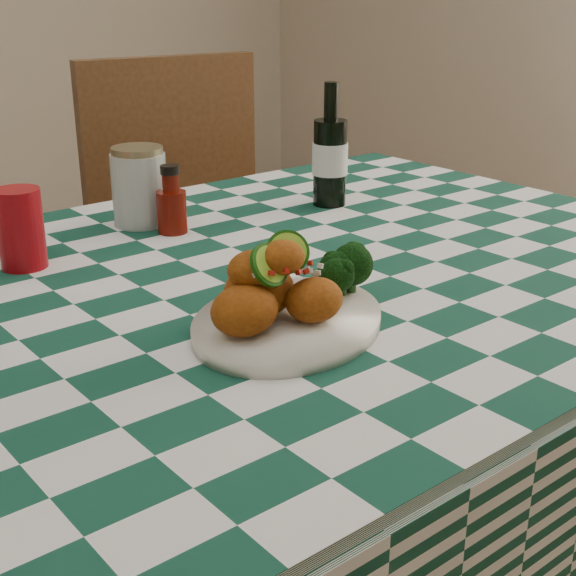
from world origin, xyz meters
TOP-DOWN VIEW (x-y plane):
  - dining_table at (0.00, 0.00)m, footprint 1.66×1.06m
  - plate at (-0.03, -0.18)m, footprint 0.35×0.32m
  - fried_chicken_pile at (-0.05, -0.18)m, footprint 0.16×0.12m
  - broccoli_side at (0.06, -0.17)m, footprint 0.08×0.08m
  - red_tumbler at (-0.20, 0.25)m, footprint 0.08×0.08m
  - ketchup_bottle at (0.07, 0.26)m, footprint 0.06×0.06m
  - mason_jar at (0.06, 0.34)m, footprint 0.11×0.11m
  - beer_bottle at (0.40, 0.23)m, footprint 0.09×0.09m
  - wooden_chair_right at (0.41, 0.67)m, footprint 0.54×0.55m

SIDE VIEW (x-z plane):
  - dining_table at x=0.00m, z-range 0.00..0.79m
  - wooden_chair_right at x=0.41m, z-range 0.00..1.02m
  - plate at x=-0.03m, z-range 0.79..0.80m
  - broccoli_side at x=0.06m, z-range 0.80..0.87m
  - ketchup_bottle at x=0.07m, z-range 0.79..0.90m
  - red_tumbler at x=-0.20m, z-range 0.79..0.91m
  - fried_chicken_pile at x=-0.05m, z-range 0.80..0.91m
  - mason_jar at x=0.06m, z-range 0.79..0.92m
  - beer_bottle at x=0.40m, z-range 0.79..1.02m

